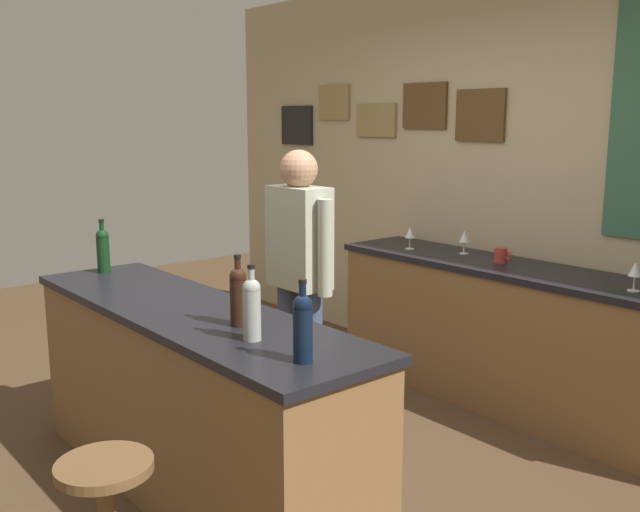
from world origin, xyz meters
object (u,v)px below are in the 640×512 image
object	(u,v)px
wine_bottle_b	(238,294)
wine_glass_b	(464,237)
wine_glass_c	(635,270)
bartender	(299,273)
coffee_mug	(501,255)
wine_bottle_c	(252,307)
wine_bottle_a	(103,249)
wine_bottle_d	(303,325)
wine_glass_a	(410,233)

from	to	relation	value
wine_bottle_b	wine_glass_b	world-z (taller)	wine_bottle_b
wine_glass_c	wine_glass_b	bearing A→B (deg)	173.06
bartender	wine_bottle_b	xyz separation A→B (m)	(0.58, -0.79, 0.12)
wine_glass_c	coffee_mug	distance (m)	0.90
bartender	wine_glass_c	world-z (taller)	bartender
wine_bottle_c	coffee_mug	size ratio (longest dim) A/B	2.45
wine_bottle_a	wine_bottle_c	bearing A→B (deg)	-2.66
wine_bottle_d	wine_glass_b	world-z (taller)	wine_bottle_d
bartender	wine_glass_b	bearing A→B (deg)	85.65
wine_bottle_d	coffee_mug	bearing A→B (deg)	107.64
wine_bottle_b	coffee_mug	xyz separation A→B (m)	(-0.14, 2.05, -0.11)
wine_bottle_d	wine_bottle_a	bearing A→B (deg)	177.61
wine_glass_a	wine_bottle_a	bearing A→B (deg)	-105.70
wine_glass_b	wine_bottle_b	bearing A→B (deg)	-77.09
bartender	coffee_mug	bearing A→B (deg)	70.72
wine_bottle_a	wine_glass_a	xyz separation A→B (m)	(0.55, 1.96, -0.05)
bartender	coffee_mug	xyz separation A→B (m)	(0.44, 1.26, 0.01)
bartender	wine_bottle_d	bearing A→B (deg)	-37.95
wine_bottle_d	wine_glass_c	xyz separation A→B (m)	(0.21, 2.04, -0.05)
wine_bottle_a	wine_glass_a	size ratio (longest dim) A/B	1.97
wine_bottle_b	wine_bottle_d	world-z (taller)	same
wine_bottle_b	coffee_mug	size ratio (longest dim) A/B	2.45
wine_glass_a	wine_glass_c	distance (m)	1.58
wine_glass_a	wine_glass_b	distance (m)	0.38
wine_bottle_b	wine_bottle_c	distance (m)	0.22
bartender	coffee_mug	world-z (taller)	bartender
wine_bottle_b	wine_glass_c	bearing A→B (deg)	69.09
wine_bottle_a	wine_glass_b	xyz separation A→B (m)	(0.90, 2.11, -0.05)
wine_bottle_b	wine_bottle_d	xyz separation A→B (m)	(0.53, -0.08, 0.00)
wine_bottle_b	wine_glass_b	size ratio (longest dim) A/B	1.97
wine_bottle_a	wine_bottle_c	world-z (taller)	same
coffee_mug	wine_glass_c	bearing A→B (deg)	-5.79
wine_bottle_a	wine_glass_c	xyz separation A→B (m)	(2.13, 1.96, -0.05)
wine_bottle_a	wine_glass_c	size ratio (longest dim) A/B	1.97
coffee_mug	wine_bottle_c	bearing A→B (deg)	-80.68
wine_bottle_c	wine_glass_a	bearing A→B (deg)	117.01
coffee_mug	bartender	bearing A→B (deg)	-109.28
wine_bottle_b	wine_bottle_c	size ratio (longest dim) A/B	1.00
wine_bottle_b	coffee_mug	bearing A→B (deg)	94.01
wine_glass_b	coffee_mug	xyz separation A→B (m)	(0.34, -0.06, -0.06)
bartender	wine_bottle_b	size ratio (longest dim) A/B	5.29
coffee_mug	wine_bottle_b	bearing A→B (deg)	-85.99
wine_bottle_a	coffee_mug	size ratio (longest dim) A/B	2.45
wine_bottle_a	wine_bottle_d	world-z (taller)	same
wine_bottle_b	wine_glass_b	distance (m)	2.16
bartender	wine_glass_a	size ratio (longest dim) A/B	10.45
wine_bottle_a	wine_bottle_b	size ratio (longest dim) A/B	1.00
wine_glass_c	wine_bottle_a	bearing A→B (deg)	-137.42
wine_glass_b	coffee_mug	world-z (taller)	wine_glass_b
wine_bottle_c	wine_glass_b	bearing A→B (deg)	107.51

